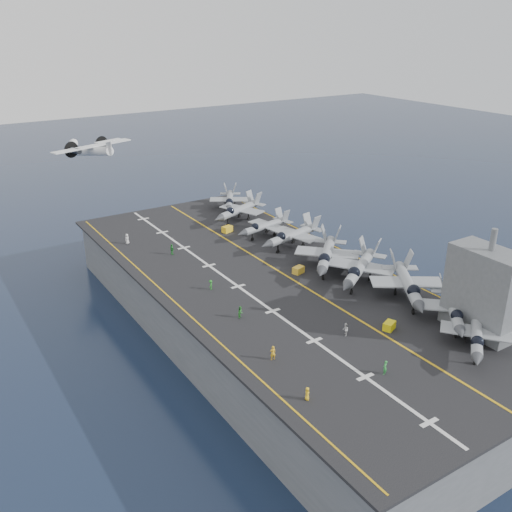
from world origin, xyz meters
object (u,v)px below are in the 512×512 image
fighter_jet_0 (477,333)px  tow_cart_a (389,326)px  island_superstructure (486,281)px  transport_plane (93,151)px

fighter_jet_0 → tow_cart_a: bearing=121.0°
island_superstructure → fighter_jet_0: (-4.49, -2.89, -5.12)m
island_superstructure → fighter_jet_0: island_superstructure is taller
fighter_jet_0 → tow_cart_a: (-5.83, 9.70, -1.81)m
fighter_jet_0 → transport_plane: transport_plane is taller
fighter_jet_0 → tow_cart_a: size_ratio=7.38×
tow_cart_a → transport_plane: 86.11m
fighter_jet_0 → island_superstructure: bearing=32.8°
fighter_jet_0 → transport_plane: bearing=101.8°
fighter_jet_0 → transport_plane: 96.46m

